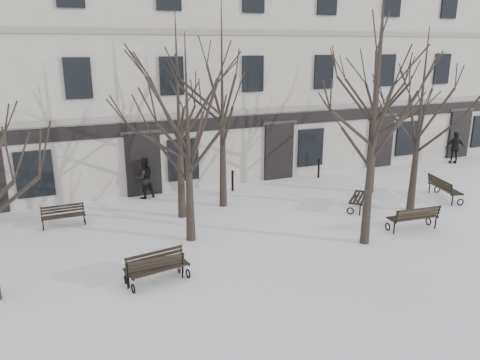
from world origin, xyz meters
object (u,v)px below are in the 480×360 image
tree_1 (187,116)px  bench_3 (63,215)px  bench_5 (444,188)px  tree_3 (422,100)px  bench_4 (361,197)px  bench_0 (158,267)px  tree_2 (377,83)px  bench_2 (414,217)px  bench_1 (154,267)px

tree_1 → bench_3: tree_1 is taller
bench_3 → bench_5: bench_5 is taller
tree_3 → bench_4: (-1.82, 1.01, -4.11)m
tree_1 → bench_3: size_ratio=4.46×
tree_1 → bench_0: bearing=-125.0°
bench_0 → bench_3: 6.28m
tree_2 → tree_3: 4.51m
bench_2 → bench_4: bench_2 is taller
tree_2 → bench_1: size_ratio=5.12×
bench_4 → bench_1: bearing=-27.4°
tree_1 → bench_0: 5.09m
bench_0 → bench_2: 9.79m
tree_2 → bench_1: (-7.48, 0.12, -5.09)m
bench_2 → tree_2: bearing=10.8°
tree_3 → bench_3: size_ratio=4.63×
bench_0 → bench_5: 13.95m
tree_1 → bench_4: bearing=2.8°
tree_2 → bench_4: size_ratio=4.88×
tree_1 → bench_3: 6.61m
tree_1 → bench_0: (-1.82, -2.60, -3.97)m
tree_3 → bench_2: 4.73m
bench_1 → bench_3: bearing=-70.7°
tree_2 → bench_2: bearing=5.5°
bench_0 → bench_5: bearing=1.6°
tree_3 → bench_5: tree_3 is taller
tree_1 → tree_2: 6.26m
tree_2 → bench_3: 12.44m
tree_1 → bench_5: 12.52m
bench_0 → bench_1: bearing=140.0°
tree_3 → bench_1: tree_3 is taller
tree_3 → bench_1: bearing=-170.5°
tree_1 → bench_2: size_ratio=3.58×
bench_2 → tree_3: bearing=-124.9°
bench_4 → tree_2: bearing=10.9°
tree_3 → bench_3: 14.75m
tree_1 → bench_4: tree_1 is taller
bench_5 → bench_1: bearing=115.1°
bench_0 → tree_1: bearing=46.1°
bench_3 → tree_2: bearing=-31.9°
bench_0 → bench_3: bench_0 is taller
tree_2 → bench_5: (6.33, 2.60, -5.02)m
bench_1 → bench_2: 9.88m
bench_4 → bench_5: bench_5 is taller
tree_2 → bench_3: tree_2 is taller
bench_0 → bench_4: bearing=8.6°
tree_2 → bench_4: (2.10, 3.04, -5.04)m
bench_5 → tree_1: bearing=104.6°
tree_2 → bench_0: size_ratio=4.75×
bench_0 → bench_2: bench_2 is taller
bench_2 → bench_5: bearing=-143.6°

